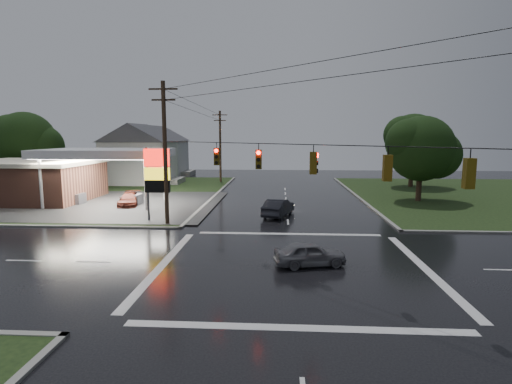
# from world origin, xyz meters

# --- Properties ---
(ground) EXTENTS (120.00, 120.00, 0.00)m
(ground) POSITION_xyz_m (0.00, 0.00, 0.00)
(ground) COLOR black
(ground) RESTS_ON ground
(grass_nw) EXTENTS (36.00, 36.00, 0.08)m
(grass_nw) POSITION_xyz_m (-26.00, 26.00, 0.04)
(grass_nw) COLOR black
(grass_nw) RESTS_ON ground
(gas_station) EXTENTS (26.20, 18.00, 5.60)m
(gas_station) POSITION_xyz_m (-25.68, 19.70, 2.55)
(gas_station) COLOR #2D2D2D
(gas_station) RESTS_ON ground
(pylon_sign) EXTENTS (2.00, 0.35, 6.00)m
(pylon_sign) POSITION_xyz_m (-10.50, 10.50, 4.01)
(pylon_sign) COLOR #59595E
(pylon_sign) RESTS_ON ground
(utility_pole_nw) EXTENTS (2.20, 0.32, 11.00)m
(utility_pole_nw) POSITION_xyz_m (-9.50, 9.50, 5.72)
(utility_pole_nw) COLOR #382619
(utility_pole_nw) RESTS_ON ground
(utility_pole_n) EXTENTS (2.20, 0.32, 10.50)m
(utility_pole_n) POSITION_xyz_m (-9.50, 38.00, 5.47)
(utility_pole_n) COLOR #382619
(utility_pole_n) RESTS_ON ground
(traffic_signals) EXTENTS (26.87, 26.87, 1.47)m
(traffic_signals) POSITION_xyz_m (0.02, -0.02, 6.48)
(traffic_signals) COLOR black
(traffic_signals) RESTS_ON ground
(house_near) EXTENTS (11.05, 8.48, 8.60)m
(house_near) POSITION_xyz_m (-20.95, 36.00, 4.41)
(house_near) COLOR silver
(house_near) RESTS_ON ground
(house_far) EXTENTS (11.05, 8.48, 8.60)m
(house_far) POSITION_xyz_m (-21.95, 48.00, 4.41)
(house_far) COLOR silver
(house_far) RESTS_ON ground
(tree_nw_behind) EXTENTS (8.93, 7.60, 10.00)m
(tree_nw_behind) POSITION_xyz_m (-33.84, 29.99, 6.18)
(tree_nw_behind) COLOR black
(tree_nw_behind) RESTS_ON ground
(tree_ne_near) EXTENTS (7.99, 6.80, 8.98)m
(tree_ne_near) POSITION_xyz_m (14.14, 21.99, 5.56)
(tree_ne_near) COLOR black
(tree_ne_near) RESTS_ON ground
(tree_ne_far) EXTENTS (8.46, 7.20, 9.80)m
(tree_ne_far) POSITION_xyz_m (17.15, 33.99, 6.18)
(tree_ne_far) COLOR black
(tree_ne_far) RESTS_ON ground
(car_north) EXTENTS (2.93, 4.91, 1.53)m
(car_north) POSITION_xyz_m (-0.80, 13.32, 0.76)
(car_north) COLOR black
(car_north) RESTS_ON ground
(car_crossing) EXTENTS (4.09, 2.37, 1.31)m
(car_crossing) POSITION_xyz_m (0.96, 0.12, 0.66)
(car_crossing) COLOR slate
(car_crossing) RESTS_ON ground
(car_pump) EXTENTS (2.63, 4.72, 1.29)m
(car_pump) POSITION_xyz_m (-15.61, 17.60, 0.65)
(car_pump) COLOR #4D1B11
(car_pump) RESTS_ON ground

